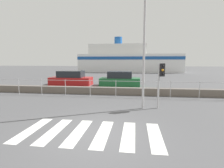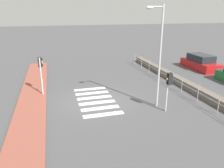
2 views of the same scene
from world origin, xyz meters
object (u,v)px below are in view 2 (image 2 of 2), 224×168
streetlamp (158,46)px  traffic_light_near (41,68)px  traffic_light_far (168,83)px  parked_car_red (200,63)px

streetlamp → traffic_light_near: bearing=-120.2°
traffic_light_near → streetlamp: size_ratio=0.45×
traffic_light_far → streetlamp: bearing=-158.8°
streetlamp → parked_car_red: streetlamp is taller
traffic_light_near → streetlamp: streetlamp is taller
traffic_light_far → streetlamp: streetlamp is taller
traffic_light_far → parked_car_red: bearing=134.4°
traffic_light_near → traffic_light_far: traffic_light_near is taller
traffic_light_near → streetlamp: bearing=59.8°
parked_car_red → traffic_light_near: bearing=-77.9°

